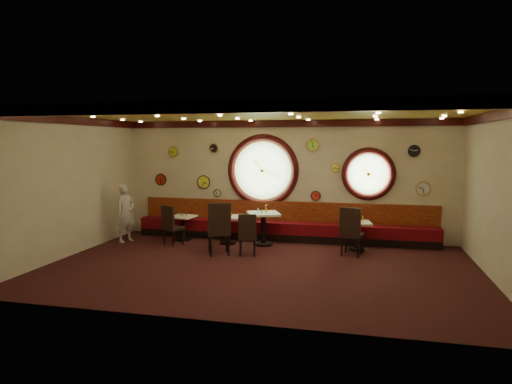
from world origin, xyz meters
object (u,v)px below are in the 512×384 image
Objects in this scene: condiment_a_pepper at (183,214)px; table_a at (183,225)px; condiment_c_pepper at (262,211)px; condiment_c_bottle at (266,209)px; condiment_c_salt at (258,210)px; condiment_d_salt at (355,220)px; condiment_d_bottle at (363,218)px; chair_b at (219,225)px; condiment_b_bottle at (231,213)px; waiter at (126,213)px; chair_c at (247,232)px; table_c at (263,225)px; condiment_b_salt at (225,214)px; condiment_d_pepper at (361,220)px; condiment_a_salt at (181,214)px; table_b at (228,226)px; condiment_a_bottle at (186,213)px; chair_d at (351,228)px; chair_a at (171,223)px; condiment_b_pepper at (227,214)px; table_d at (357,232)px.

table_a is at bearing 113.18° from condiment_a_pepper.
condiment_c_bottle is at bearing 68.31° from condiment_c_pepper.
condiment_c_salt reaches higher than table_a.
condiment_c_bottle is at bearing 178.52° from condiment_d_salt.
table_a is 4.69m from condiment_d_bottle.
chair_b is at bearing -157.00° from condiment_d_bottle.
condiment_b_bottle is (-0.08, 1.27, 0.09)m from chair_b.
chair_c is at bearing -80.25° from waiter.
condiment_b_salt is (-1.01, -0.04, 0.24)m from table_c.
condiment_c_salt is at bearing 128.49° from condiment_c_pepper.
chair_b is 3.42m from condiment_d_pepper.
condiment_c_bottle is (2.34, 0.00, 0.22)m from condiment_a_salt.
condiment_b_salt is at bearing 173.05° from table_b.
condiment_a_salt is 0.65× the size of condiment_a_bottle.
condiment_c_salt reaches higher than condiment_d_salt.
condiment_d_bottle is at bearing 2.78° from table_c.
condiment_c_bottle reaches higher than condiment_b_bottle.
table_b is 3.19m from chair_d.
chair_a is 4.49m from chair_d.
condiment_b_pepper is 0.77× the size of condiment_d_bottle.
chair_a is 4.60m from condiment_d_salt.
chair_d is (2.33, 0.50, 0.09)m from chair_c.
table_c reaches higher than table_d.
condiment_b_pepper reaches higher than condiment_d_pepper.
table_b is 5.04× the size of condiment_b_bottle.
condiment_c_pepper is at bearing -63.25° from waiter.
condiment_c_salt is 1.00× the size of condiment_a_pepper.
chair_c is at bearing -154.92° from table_d.
condiment_d_pepper is at bearing 31.60° from chair_a.
condiment_c_pepper is 0.72× the size of condiment_d_bottle.
condiment_c_bottle is (-2.22, 0.06, 0.19)m from condiment_d_salt.
chair_b is at bearing -78.82° from condiment_b_salt.
condiment_c_pepper is (-2.23, 0.56, 0.24)m from chair_d.
chair_c is at bearing 9.44° from chair_a.
chair_d is 4.86× the size of condiment_a_bottle.
table_b is at bearing 79.52° from condiment_b_pepper.
condiment_b_bottle reaches higher than condiment_b_pepper.
chair_b is (-3.11, -1.26, 0.27)m from table_d.
condiment_a_bottle is at bearing 103.02° from chair_a.
table_c is at bearing -177.22° from condiment_d_bottle.
chair_b reaches higher than condiment_b_pepper.
condiment_b_pepper is at bearing -178.66° from condiment_d_pepper.
chair_d is at bearing 23.57° from chair_a.
table_c is at bearing -179.80° from condiment_d_pepper.
condiment_b_salt is (-0.24, 1.21, 0.07)m from chair_b.
condiment_c_bottle is at bearing 0.60° from table_a.
chair_b is 5.26× the size of condiment_a_bottle.
condiment_d_pepper is (0.14, -0.03, 0.00)m from condiment_d_salt.
table_d is (3.27, 0.06, -0.01)m from table_b.
condiment_b_pepper is at bearing 178.63° from condiment_c_pepper.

